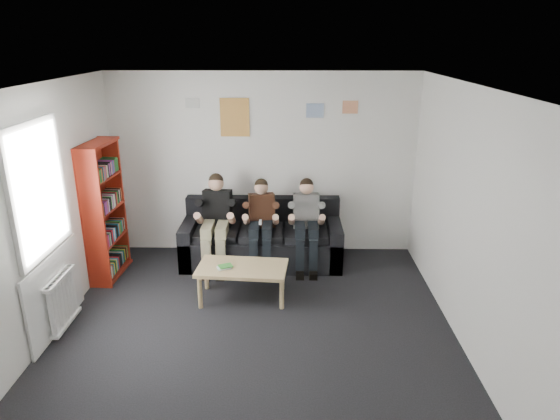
# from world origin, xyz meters

# --- Properties ---
(room_shell) EXTENTS (5.00, 5.00, 5.00)m
(room_shell) POSITION_xyz_m (0.00, 0.00, 1.35)
(room_shell) COLOR black
(room_shell) RESTS_ON ground
(sofa) EXTENTS (2.29, 0.94, 0.88)m
(sofa) POSITION_xyz_m (-0.01, 2.07, 0.32)
(sofa) COLOR black
(sofa) RESTS_ON ground
(bookshelf) EXTENTS (0.28, 0.84, 1.87)m
(bookshelf) POSITION_xyz_m (-2.08, 1.57, 0.93)
(bookshelf) COLOR maroon
(bookshelf) RESTS_ON ground
(coffee_table) EXTENTS (1.11, 0.61, 0.44)m
(coffee_table) POSITION_xyz_m (-0.19, 0.92, 0.39)
(coffee_table) COLOR tan
(coffee_table) RESTS_ON ground
(game_cases) EXTENTS (0.18, 0.15, 0.03)m
(game_cases) POSITION_xyz_m (-0.41, 0.88, 0.46)
(game_cases) COLOR silver
(game_cases) RESTS_ON coffee_table
(person_left) EXTENTS (0.40, 0.85, 1.33)m
(person_left) POSITION_xyz_m (-0.64, 1.86, 0.67)
(person_left) COLOR black
(person_left) RESTS_ON sofa
(person_middle) EXTENTS (0.36, 0.77, 1.26)m
(person_middle) POSITION_xyz_m (-0.01, 1.87, 0.64)
(person_middle) COLOR #462217
(person_middle) RESTS_ON sofa
(person_right) EXTENTS (0.37, 0.78, 1.27)m
(person_right) POSITION_xyz_m (0.63, 1.87, 0.65)
(person_right) COLOR silver
(person_right) RESTS_ON sofa
(radiator) EXTENTS (0.10, 0.64, 0.60)m
(radiator) POSITION_xyz_m (-2.15, 0.20, 0.35)
(radiator) COLOR white
(radiator) RESTS_ON ground
(window) EXTENTS (0.05, 1.30, 2.36)m
(window) POSITION_xyz_m (-2.22, 0.20, 1.03)
(window) COLOR white
(window) RESTS_ON room_shell
(poster_large) EXTENTS (0.42, 0.01, 0.55)m
(poster_large) POSITION_xyz_m (-0.40, 2.49, 2.05)
(poster_large) COLOR #CBC947
(poster_large) RESTS_ON room_shell
(poster_blue) EXTENTS (0.25, 0.01, 0.20)m
(poster_blue) POSITION_xyz_m (0.75, 2.49, 2.15)
(poster_blue) COLOR #3875C0
(poster_blue) RESTS_ON room_shell
(poster_pink) EXTENTS (0.22, 0.01, 0.18)m
(poster_pink) POSITION_xyz_m (1.25, 2.49, 2.20)
(poster_pink) COLOR #D7437E
(poster_pink) RESTS_ON room_shell
(poster_sign) EXTENTS (0.20, 0.01, 0.14)m
(poster_sign) POSITION_xyz_m (-1.00, 2.49, 2.25)
(poster_sign) COLOR silver
(poster_sign) RESTS_ON room_shell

